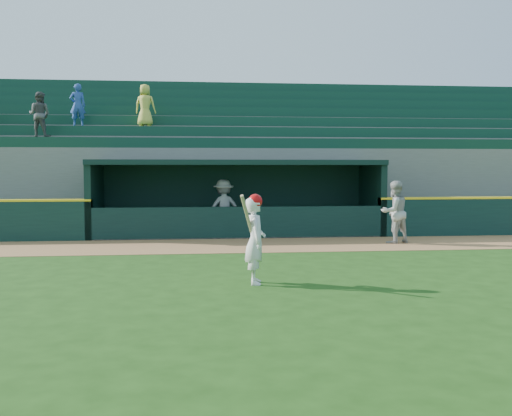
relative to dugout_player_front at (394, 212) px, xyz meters
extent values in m
plane|color=#1B4010|center=(-4.42, -4.95, -0.91)|extent=(120.00, 120.00, 0.00)
cube|color=olive|center=(-4.42, -0.05, -0.91)|extent=(40.00, 3.00, 0.01)
imported|color=#A7A7A2|center=(0.00, 0.00, 0.00)|extent=(1.07, 0.95, 1.83)
imported|color=#A5A49F|center=(-4.87, 2.56, 0.00)|extent=(1.31, 0.93, 1.83)
cube|color=slate|center=(-4.42, 2.75, -0.89)|extent=(9.00, 2.60, 0.04)
cube|color=black|center=(-9.02, 2.75, 0.24)|extent=(0.20, 2.60, 2.30)
cube|color=black|center=(0.18, 2.75, 0.24)|extent=(0.20, 2.60, 2.30)
cube|color=black|center=(-4.42, 4.05, 0.24)|extent=(9.40, 0.20, 2.30)
cube|color=black|center=(-4.42, 2.75, 1.47)|extent=(9.40, 2.80, 0.16)
cube|color=black|center=(-4.42, 1.53, -0.41)|extent=(9.00, 0.16, 1.00)
cube|color=brown|center=(-4.42, 3.55, -0.66)|extent=(8.40, 0.45, 0.10)
cube|color=slate|center=(-4.42, 4.58, 0.54)|extent=(34.00, 0.85, 2.91)
cube|color=#0F3828|center=(-4.42, 4.46, 2.18)|extent=(34.00, 0.60, 0.36)
cube|color=slate|center=(-4.42, 5.43, 0.77)|extent=(34.00, 0.85, 3.36)
cube|color=#0F3828|center=(-4.42, 5.31, 2.63)|extent=(34.00, 0.60, 0.36)
cube|color=slate|center=(-4.42, 6.28, 0.99)|extent=(34.00, 0.85, 3.81)
cube|color=#0F3828|center=(-4.42, 6.16, 3.08)|extent=(34.00, 0.60, 0.36)
cube|color=slate|center=(-4.42, 7.13, 1.22)|extent=(34.00, 0.85, 4.26)
cube|color=#0F3828|center=(-4.42, 7.01, 3.53)|extent=(34.00, 0.60, 0.36)
cube|color=slate|center=(-4.42, 7.98, 1.44)|extent=(34.00, 0.85, 4.71)
cube|color=#0F3828|center=(-4.42, 7.86, 3.98)|extent=(34.00, 0.60, 0.36)
cube|color=slate|center=(-4.42, 8.83, 1.67)|extent=(34.00, 0.85, 5.16)
cube|color=#0F3828|center=(-4.42, 8.71, 4.43)|extent=(34.00, 0.60, 0.36)
cube|color=slate|center=(-4.42, 9.68, 1.89)|extent=(34.00, 0.85, 5.61)
cube|color=#0F3828|center=(-4.42, 9.56, 4.88)|extent=(34.00, 0.60, 0.36)
cube|color=slate|center=(-4.42, 10.25, 1.89)|extent=(34.50, 0.30, 5.61)
imported|color=#284895|center=(-10.02, 5.33, 3.57)|extent=(0.63, 0.49, 1.53)
imported|color=#4B4B4B|center=(-11.15, 4.48, 3.14)|extent=(0.85, 0.71, 1.56)
imported|color=gold|center=(-7.61, 5.33, 3.58)|extent=(0.83, 0.62, 1.55)
imported|color=silver|center=(-4.65, -5.42, -0.09)|extent=(0.41, 0.61, 1.65)
sphere|color=red|center=(-4.65, -5.42, 0.66)|extent=(0.27, 0.27, 0.27)
cylinder|color=tan|center=(-4.83, -5.64, 0.43)|extent=(0.29, 0.46, 0.76)
camera|label=1|loc=(-5.76, -16.10, 1.28)|focal=40.00mm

